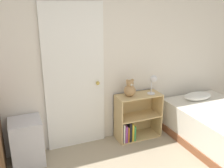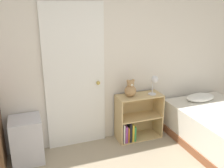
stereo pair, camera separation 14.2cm
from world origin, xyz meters
name	(u,v)px [view 1 (the left image)]	position (x,y,z in m)	size (l,w,h in m)	color
wall_back	(81,61)	(0.00, 2.12, 1.27)	(10.00, 0.06, 2.55)	silver
door_closed	(75,79)	(-0.12, 2.07, 1.04)	(0.86, 0.09, 2.08)	white
storage_bin	(27,142)	(-0.85, 1.87, 0.31)	(0.41, 0.40, 0.62)	silver
bookshelf	(134,120)	(0.77, 1.92, 0.30)	(0.71, 0.32, 0.72)	tan
teddy_bear	(130,89)	(0.67, 1.91, 0.83)	(0.18, 0.18, 0.27)	tan
desk_lamp	(153,81)	(1.05, 1.86, 0.93)	(0.14, 0.13, 0.30)	silver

